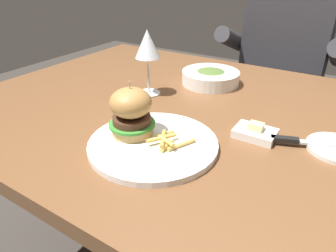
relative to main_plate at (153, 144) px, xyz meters
name	(u,v)px	position (x,y,z in m)	size (l,w,h in m)	color
dining_table	(195,133)	(-0.01, 0.23, -0.09)	(1.34, 0.97, 0.74)	brown
main_plate	(153,144)	(0.00, 0.00, 0.00)	(0.29, 0.29, 0.01)	white
burger_sandwich	(131,112)	(-0.06, 0.00, 0.06)	(0.11, 0.11, 0.13)	tan
fries_pile	(168,140)	(0.03, 0.01, 0.02)	(0.09, 0.08, 0.02)	#E0B251
wine_glass	(147,46)	(-0.19, 0.25, 0.14)	(0.08, 0.08, 0.20)	silver
table_knife	(313,143)	(0.30, 0.18, 0.01)	(0.21, 0.09, 0.01)	silver
butter_dish	(255,133)	(0.18, 0.16, 0.00)	(0.09, 0.07, 0.04)	white
soup_bowl	(210,77)	(-0.06, 0.43, 0.02)	(0.19, 0.19, 0.05)	white
diner_person	(278,88)	(0.05, 0.99, -0.18)	(0.51, 0.36, 1.18)	#282833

